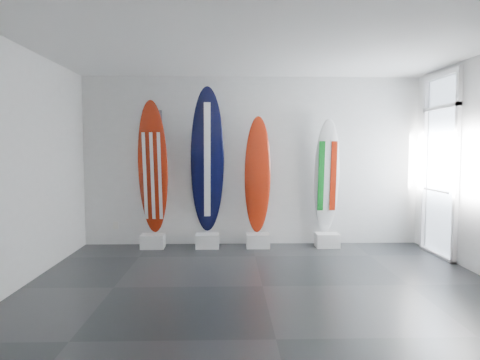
{
  "coord_description": "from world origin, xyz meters",
  "views": [
    {
      "loc": [
        -0.43,
        -5.38,
        1.71
      ],
      "look_at": [
        -0.24,
        1.4,
        1.24
      ],
      "focal_mm": 32.87,
      "sensor_mm": 36.0,
      "label": 1
    }
  ],
  "objects_px": {
    "surfboard_usa": "(153,168)",
    "surfboard_swiss": "(258,175)",
    "surfboard_italy": "(327,176)",
    "surfboard_navy": "(207,161)"
  },
  "relations": [
    {
      "from": "surfboard_swiss",
      "to": "surfboard_italy",
      "type": "bearing_deg",
      "value": -5.64
    },
    {
      "from": "surfboard_italy",
      "to": "surfboard_navy",
      "type": "bearing_deg",
      "value": 176.68
    },
    {
      "from": "surfboard_usa",
      "to": "surfboard_swiss",
      "type": "height_order",
      "value": "surfboard_usa"
    },
    {
      "from": "surfboard_navy",
      "to": "surfboard_italy",
      "type": "relative_size",
      "value": 1.28
    },
    {
      "from": "surfboard_swiss",
      "to": "surfboard_italy",
      "type": "height_order",
      "value": "surfboard_swiss"
    },
    {
      "from": "surfboard_usa",
      "to": "surfboard_swiss",
      "type": "xyz_separation_m",
      "value": [
        1.83,
        0.0,
        -0.13
      ]
    },
    {
      "from": "surfboard_usa",
      "to": "surfboard_swiss",
      "type": "bearing_deg",
      "value": 5.65
    },
    {
      "from": "surfboard_usa",
      "to": "surfboard_italy",
      "type": "relative_size",
      "value": 1.15
    },
    {
      "from": "surfboard_navy",
      "to": "surfboard_swiss",
      "type": "height_order",
      "value": "surfboard_navy"
    },
    {
      "from": "surfboard_navy",
      "to": "surfboard_swiss",
      "type": "xyz_separation_m",
      "value": [
        0.88,
        0.0,
        -0.24
      ]
    }
  ]
}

